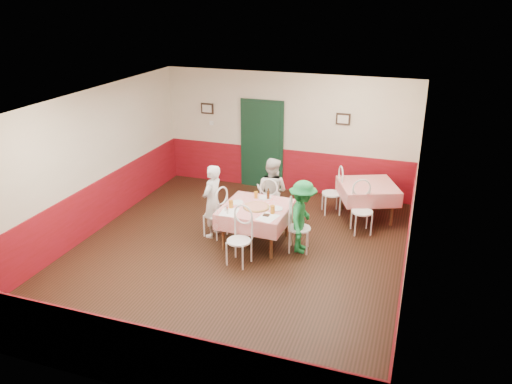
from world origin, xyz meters
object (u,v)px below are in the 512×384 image
(chair_right, at_px, (299,228))
(glass_b, at_px, (273,210))
(diner_far, at_px, (272,192))
(glass_a, at_px, (231,204))
(chair_left, at_px, (215,215))
(wallet, at_px, (266,215))
(glass_c, at_px, (256,195))
(main_table, at_px, (256,225))
(diner_right, at_px, (302,217))
(second_table, at_px, (367,201))
(pizza, at_px, (256,207))
(chair_second_b, at_px, (362,212))
(chair_second_a, at_px, (332,194))
(beer_bottle, at_px, (268,194))
(chair_near, at_px, (239,241))
(diner_left, at_px, (212,201))
(chair_far, at_px, (271,205))

(chair_right, distance_m, glass_b, 0.63)
(diner_far, bearing_deg, chair_right, 140.25)
(glass_a, bearing_deg, chair_left, 151.30)
(chair_right, height_order, wallet, chair_right)
(chair_left, xyz_separation_m, glass_c, (0.72, 0.35, 0.38))
(main_table, xyz_separation_m, diner_right, (0.90, -0.03, 0.32))
(second_table, relative_size, chair_left, 1.24)
(glass_b, xyz_separation_m, glass_c, (-0.52, 0.58, -0.01))
(chair_left, bearing_deg, second_table, 140.50)
(chair_left, height_order, pizza, chair_left)
(chair_second_b, height_order, glass_a, glass_a)
(second_table, distance_m, chair_second_a, 0.75)
(pizza, bearing_deg, second_table, 46.19)
(main_table, height_order, glass_c, glass_c)
(glass_b, distance_m, beer_bottle, 0.66)
(main_table, distance_m, chair_near, 0.85)
(pizza, xyz_separation_m, beer_bottle, (0.09, 0.44, 0.09))
(wallet, distance_m, diner_left, 1.26)
(glass_c, height_order, beer_bottle, beer_bottle)
(chair_near, relative_size, beer_bottle, 4.41)
(chair_right, distance_m, chair_second_b, 1.50)
(diner_left, bearing_deg, main_table, 97.75)
(main_table, relative_size, diner_far, 0.85)
(chair_near, height_order, chair_second_a, same)
(beer_bottle, distance_m, diner_right, 0.91)
(chair_far, height_order, glass_a, glass_a)
(chair_right, distance_m, wallet, 0.70)
(chair_right, height_order, glass_b, glass_b)
(diner_right, bearing_deg, second_table, -29.76)
(main_table, bearing_deg, pizza, -62.37)
(wallet, bearing_deg, chair_right, 31.39)
(chair_left, xyz_separation_m, wallet, (1.16, -0.36, 0.32))
(chair_left, relative_size, glass_b, 5.85)
(diner_left, bearing_deg, chair_second_b, 120.69)
(wallet, xyz_separation_m, diner_right, (0.59, 0.31, -0.08))
(chair_second_b, bearing_deg, chair_second_a, 112.58)
(chair_right, xyz_separation_m, chair_far, (-0.82, 0.87, 0.00))
(chair_second_b, height_order, diner_far, diner_far)
(chair_left, height_order, diner_right, diner_right)
(chair_second_b, bearing_deg, second_table, 67.58)
(glass_a, xyz_separation_m, diner_left, (-0.48, 0.24, -0.10))
(diner_left, bearing_deg, chair_right, 97.75)
(chair_left, xyz_separation_m, pizza, (0.88, -0.07, 0.33))
(glass_b, bearing_deg, wallet, -120.92)
(chair_far, height_order, chair_near, same)
(glass_c, relative_size, diner_right, 0.10)
(diner_left, bearing_deg, pizza, 94.70)
(wallet, xyz_separation_m, diner_far, (-0.28, 1.23, -0.06))
(chair_near, bearing_deg, beer_bottle, 91.92)
(second_table, height_order, diner_right, diner_right)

